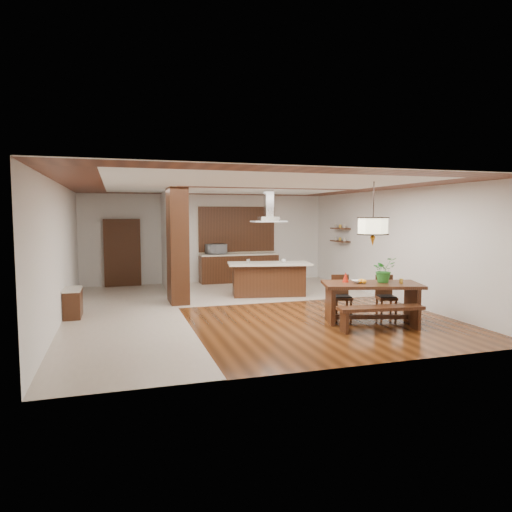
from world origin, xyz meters
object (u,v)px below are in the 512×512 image
object	(u,v)px
kitchen_island	(269,279)
range_hood	(269,206)
foliage_plant	(384,270)
fruit_bowl	(358,282)
dining_chair_right	(386,296)
microwave	(216,249)
pendant_lantern	(373,214)
dining_bench	(380,318)
dining_chair_left	(342,296)
island_cup	(284,261)
dining_table	(371,293)
hallway_console	(73,303)

from	to	relation	value
kitchen_island	range_hood	size ratio (longest dim) A/B	2.64
foliage_plant	kitchen_island	world-z (taller)	foliage_plant
foliage_plant	fruit_bowl	distance (m)	0.61
fruit_bowl	range_hood	bearing A→B (deg)	102.44
dining_chair_right	range_hood	distance (m)	4.08
foliage_plant	kitchen_island	distance (m)	3.84
fruit_bowl	kitchen_island	size ratio (longest dim) A/B	0.11
foliage_plant	microwave	world-z (taller)	foliage_plant
pendant_lantern	microwave	size ratio (longest dim) A/B	2.17
dining_bench	pendant_lantern	size ratio (longest dim) A/B	1.28
dining_bench	dining_chair_right	distance (m)	1.42
dining_bench	fruit_bowl	world-z (taller)	fruit_bowl
dining_chair_right	fruit_bowl	size ratio (longest dim) A/B	3.51
dining_bench	foliage_plant	world-z (taller)	foliage_plant
dining_chair_left	range_hood	xyz separation A→B (m)	(-0.75, 2.83, 2.02)
fruit_bowl	kitchen_island	distance (m)	3.59
kitchen_island	island_cup	distance (m)	0.65
dining_table	island_cup	size ratio (longest dim) A/B	17.64
dining_bench	microwave	size ratio (longest dim) A/B	2.78
dining_table	island_cup	bearing A→B (deg)	100.74
microwave	foliage_plant	bearing A→B (deg)	-89.46
hallway_console	range_hood	xyz separation A→B (m)	(4.92, 1.25, 2.15)
hallway_console	kitchen_island	world-z (taller)	kitchen_island
foliage_plant	dining_chair_right	bearing A→B (deg)	49.89
dining_chair_right	dining_chair_left	bearing A→B (deg)	176.62
dining_table	microwave	size ratio (longest dim) A/B	3.59
dining_chair_left	foliage_plant	bearing A→B (deg)	-39.06
dining_chair_left	range_hood	distance (m)	3.56
foliage_plant	range_hood	xyz separation A→B (m)	(-1.33, 3.55, 1.38)
pendant_lantern	foliage_plant	bearing A→B (deg)	0.05
hallway_console	island_cup	distance (m)	5.48
pendant_lantern	kitchen_island	world-z (taller)	pendant_lantern
microwave	dining_bench	bearing A→B (deg)	-94.95
microwave	fruit_bowl	bearing A→B (deg)	-94.00
dining_bench	dining_chair_left	bearing A→B (deg)	93.76
fruit_bowl	range_hood	size ratio (longest dim) A/B	0.28
dining_bench	microwave	bearing A→B (deg)	103.98
hallway_console	dining_chair_left	size ratio (longest dim) A/B	0.98
dining_bench	foliage_plant	bearing A→B (deg)	54.52
hallway_console	kitchen_island	size ratio (longest dim) A/B	0.37
dining_chair_left	pendant_lantern	world-z (taller)	pendant_lantern
dining_bench	dining_chair_right	size ratio (longest dim) A/B	1.89
dining_chair_right	kitchen_island	distance (m)	3.55
fruit_bowl	island_cup	distance (m)	3.40
hallway_console	dining_bench	size ratio (longest dim) A/B	0.52
foliage_plant	kitchen_island	bearing A→B (deg)	110.56
dining_bench	fruit_bowl	distance (m)	0.97
range_hood	hallway_console	bearing A→B (deg)	-165.73
dining_chair_left	microwave	world-z (taller)	microwave
island_cup	fruit_bowl	bearing A→B (deg)	-83.72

